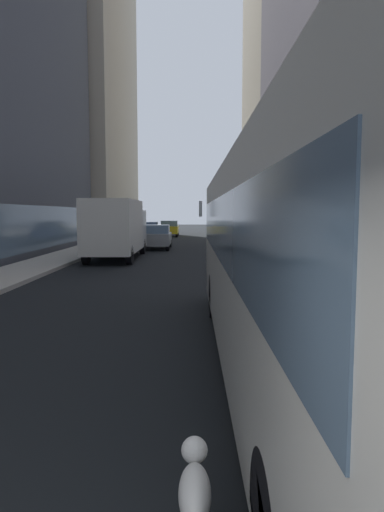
{
  "coord_description": "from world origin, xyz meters",
  "views": [
    {
      "loc": [
        1.12,
        -0.45,
        2.39
      ],
      "look_at": [
        1.12,
        9.94,
        1.4
      ],
      "focal_mm": 31.63,
      "sensor_mm": 36.0,
      "label": 1
    }
  ],
  "objects_px": {
    "box_truck": "(117,227)",
    "dalmatian_dog": "(195,489)",
    "car_grey_wagon": "(157,237)",
    "car_yellow_taxi": "(170,228)",
    "car_blue_hatchback": "(148,231)",
    "transit_bus": "(306,255)"
  },
  "relations": [
    {
      "from": "box_truck",
      "to": "car_yellow_taxi",
      "type": "bearing_deg",
      "value": 86.05
    },
    {
      "from": "car_grey_wagon",
      "to": "box_truck",
      "type": "relative_size",
      "value": 0.52
    },
    {
      "from": "box_truck",
      "to": "transit_bus",
      "type": "bearing_deg",
      "value": -71.62
    },
    {
      "from": "dalmatian_dog",
      "to": "box_truck",
      "type": "bearing_deg",
      "value": 100.86
    },
    {
      "from": "transit_bus",
      "to": "car_blue_hatchback",
      "type": "distance_m",
      "value": 33.71
    },
    {
      "from": "car_blue_hatchback",
      "to": "car_yellow_taxi",
      "type": "xyz_separation_m",
      "value": [
        1.6,
        6.8,
        0.0
      ]
    },
    {
      "from": "car_yellow_taxi",
      "to": "transit_bus",
      "type": "bearing_deg",
      "value": -84.29
    },
    {
      "from": "car_blue_hatchback",
      "to": "car_yellow_taxi",
      "type": "relative_size",
      "value": 0.95
    },
    {
      "from": "car_yellow_taxi",
      "to": "box_truck",
      "type": "distance_m",
      "value": 23.24
    },
    {
      "from": "car_grey_wagon",
      "to": "car_yellow_taxi",
      "type": "bearing_deg",
      "value": 90.0
    },
    {
      "from": "car_grey_wagon",
      "to": "transit_bus",
      "type": "bearing_deg",
      "value": -80.24
    },
    {
      "from": "car_yellow_taxi",
      "to": "car_blue_hatchback",
      "type": "bearing_deg",
      "value": -103.24
    },
    {
      "from": "dalmatian_dog",
      "to": "transit_bus",
      "type": "bearing_deg",
      "value": 65.91
    },
    {
      "from": "car_yellow_taxi",
      "to": "box_truck",
      "type": "xyz_separation_m",
      "value": [
        -1.6,
        -23.17,
        0.85
      ]
    },
    {
      "from": "car_grey_wagon",
      "to": "box_truck",
      "type": "distance_m",
      "value": 6.65
    },
    {
      "from": "car_blue_hatchback",
      "to": "box_truck",
      "type": "bearing_deg",
      "value": -90.0
    },
    {
      "from": "box_truck",
      "to": "car_grey_wagon",
      "type": "bearing_deg",
      "value": 75.97
    },
    {
      "from": "car_yellow_taxi",
      "to": "dalmatian_dog",
      "type": "bearing_deg",
      "value": -86.93
    },
    {
      "from": "box_truck",
      "to": "dalmatian_dog",
      "type": "height_order",
      "value": "box_truck"
    },
    {
      "from": "transit_bus",
      "to": "car_grey_wagon",
      "type": "height_order",
      "value": "transit_bus"
    },
    {
      "from": "transit_bus",
      "to": "car_grey_wagon",
      "type": "relative_size",
      "value": 2.95
    },
    {
      "from": "transit_bus",
      "to": "dalmatian_dog",
      "type": "bearing_deg",
      "value": -114.09
    }
  ]
}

